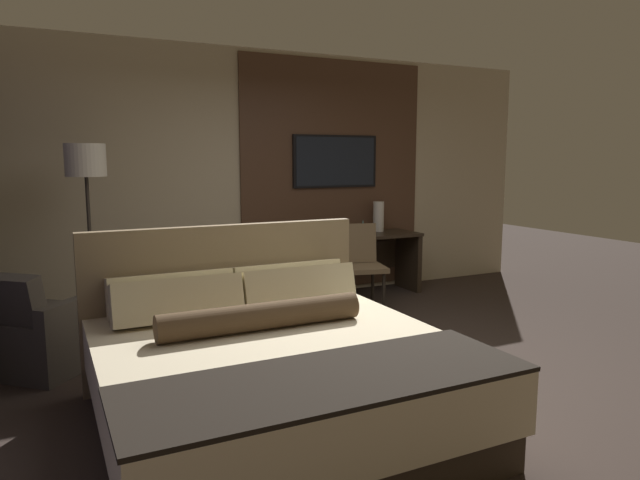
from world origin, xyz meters
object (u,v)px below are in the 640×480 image
at_px(desk, 344,254).
at_px(floor_lamp, 86,176).
at_px(armchair_by_window, 37,334).
at_px(vase_tall, 378,216).
at_px(bed, 272,371).
at_px(vase_short, 363,226).
at_px(tv, 335,161).
at_px(desk_chair, 358,259).

relative_size(desk, floor_lamp, 1.05).
bearing_deg(floor_lamp, armchair_by_window, -130.06).
bearing_deg(vase_tall, desk, -170.02).
xyz_separation_m(bed, vase_short, (2.23, 2.72, 0.48)).
height_order(tv, vase_short, tv).
bearing_deg(bed, vase_tall, 48.34).
height_order(bed, desk, bed).
bearing_deg(desk_chair, vase_short, 69.40).
relative_size(bed, desk, 1.14).
relative_size(desk_chair, armchair_by_window, 0.83).
relative_size(tv, floor_lamp, 0.63).
height_order(armchair_by_window, floor_lamp, floor_lamp).
bearing_deg(vase_short, desk, -175.55).
bearing_deg(desk, floor_lamp, -170.27).
height_order(armchair_by_window, vase_short, vase_short).
distance_m(bed, tv, 3.73).
bearing_deg(armchair_by_window, vase_short, -121.33).
bearing_deg(desk, desk_chair, -104.65).
bearing_deg(bed, tv, 56.15).
relative_size(desk, tv, 1.68).
bearing_deg(tv, vase_short, -37.11).
bearing_deg(bed, desk, 54.02).
bearing_deg(tv, armchair_by_window, -159.04).
height_order(desk_chair, armchair_by_window, desk_chair).
height_order(bed, tv, tv).
relative_size(armchair_by_window, floor_lamp, 0.63).
distance_m(tv, vase_tall, 0.86).
distance_m(vase_tall, vase_short, 0.29).
relative_size(vase_tall, vase_short, 2.15).
xyz_separation_m(desk, vase_tall, (0.52, 0.09, 0.41)).
bearing_deg(desk_chair, vase_tall, 59.16).
bearing_deg(desk_chair, floor_lamp, -169.12).
relative_size(desk_chair, vase_tall, 2.52).
xyz_separation_m(armchair_by_window, floor_lamp, (0.46, 0.54, 1.19)).
xyz_separation_m(bed, desk_chair, (1.80, 2.10, 0.22)).
bearing_deg(tv, vase_tall, -13.91).
bearing_deg(tv, desk_chair, -100.81).
height_order(desk_chair, vase_tall, vase_tall).
distance_m(bed, vase_tall, 3.78).
height_order(floor_lamp, vase_tall, floor_lamp).
height_order(tv, floor_lamp, tv).
bearing_deg(bed, floor_lamp, 110.41).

